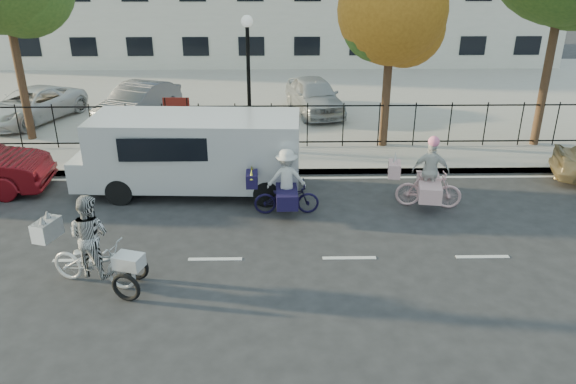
{
  "coord_description": "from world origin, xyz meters",
  "views": [
    {
      "loc": [
        1.44,
        -10.85,
        6.43
      ],
      "look_at": [
        1.65,
        1.2,
        1.1
      ],
      "focal_mm": 35.0,
      "sensor_mm": 36.0,
      "label": 1
    }
  ],
  "objects_px": {
    "zebra_trike": "(92,251)",
    "unicorn_bike": "(428,182)",
    "white_van": "(193,151)",
    "lot_car_c": "(138,102)",
    "bull_bike": "(285,188)",
    "lot_car_d": "(314,95)",
    "lamppost": "(248,61)",
    "lot_car_b": "(31,105)"
  },
  "relations": [
    {
      "from": "lamppost",
      "to": "white_van",
      "type": "height_order",
      "value": "lamppost"
    },
    {
      "from": "lamppost",
      "to": "bull_bike",
      "type": "distance_m",
      "value": 5.2
    },
    {
      "from": "white_van",
      "to": "unicorn_bike",
      "type": "bearing_deg",
      "value": -7.87
    },
    {
      "from": "zebra_trike",
      "to": "white_van",
      "type": "xyz_separation_m",
      "value": [
        1.41,
        4.72,
        0.44
      ]
    },
    {
      "from": "bull_bike",
      "to": "lamppost",
      "type": "bearing_deg",
      "value": 12.32
    },
    {
      "from": "lot_car_c",
      "to": "lot_car_d",
      "type": "bearing_deg",
      "value": 27.3
    },
    {
      "from": "bull_bike",
      "to": "zebra_trike",
      "type": "bearing_deg",
      "value": 127.95
    },
    {
      "from": "bull_bike",
      "to": "white_van",
      "type": "xyz_separation_m",
      "value": [
        -2.54,
        1.47,
        0.51
      ]
    },
    {
      "from": "zebra_trike",
      "to": "lamppost",
      "type": "bearing_deg",
      "value": -2.78
    },
    {
      "from": "zebra_trike",
      "to": "bull_bike",
      "type": "xyz_separation_m",
      "value": [
        3.95,
        3.25,
        -0.07
      ]
    },
    {
      "from": "zebra_trike",
      "to": "lot_car_c",
      "type": "height_order",
      "value": "zebra_trike"
    },
    {
      "from": "white_van",
      "to": "zebra_trike",
      "type": "bearing_deg",
      "value": -104.06
    },
    {
      "from": "lot_car_c",
      "to": "zebra_trike",
      "type": "bearing_deg",
      "value": -61.64
    },
    {
      "from": "lot_car_c",
      "to": "white_van",
      "type": "bearing_deg",
      "value": -45.28
    },
    {
      "from": "lamppost",
      "to": "lot_car_c",
      "type": "bearing_deg",
      "value": 140.63
    },
    {
      "from": "bull_bike",
      "to": "lot_car_c",
      "type": "height_order",
      "value": "bull_bike"
    },
    {
      "from": "unicorn_bike",
      "to": "bull_bike",
      "type": "height_order",
      "value": "unicorn_bike"
    },
    {
      "from": "lamppost",
      "to": "lot_car_c",
      "type": "relative_size",
      "value": 1.02
    },
    {
      "from": "white_van",
      "to": "lamppost",
      "type": "bearing_deg",
      "value": 67.0
    },
    {
      "from": "lamppost",
      "to": "bull_bike",
      "type": "xyz_separation_m",
      "value": [
        1.1,
        -4.47,
        -2.41
      ]
    },
    {
      "from": "bull_bike",
      "to": "lot_car_d",
      "type": "relative_size",
      "value": 0.45
    },
    {
      "from": "unicorn_bike",
      "to": "lot_car_d",
      "type": "relative_size",
      "value": 0.48
    },
    {
      "from": "white_van",
      "to": "lot_car_c",
      "type": "height_order",
      "value": "white_van"
    },
    {
      "from": "unicorn_bike",
      "to": "zebra_trike",
      "type": "bearing_deg",
      "value": 124.68
    },
    {
      "from": "zebra_trike",
      "to": "unicorn_bike",
      "type": "distance_m",
      "value": 8.48
    },
    {
      "from": "zebra_trike",
      "to": "unicorn_bike",
      "type": "bearing_deg",
      "value": -47.71
    },
    {
      "from": "white_van",
      "to": "lot_car_b",
      "type": "distance_m",
      "value": 9.68
    },
    {
      "from": "lamppost",
      "to": "white_van",
      "type": "relative_size",
      "value": 0.69
    },
    {
      "from": "zebra_trike",
      "to": "white_van",
      "type": "height_order",
      "value": "white_van"
    },
    {
      "from": "zebra_trike",
      "to": "bull_bike",
      "type": "distance_m",
      "value": 5.12
    },
    {
      "from": "zebra_trike",
      "to": "lot_car_d",
      "type": "bearing_deg",
      "value": -5.64
    },
    {
      "from": "lamppost",
      "to": "white_van",
      "type": "bearing_deg",
      "value": -115.58
    },
    {
      "from": "zebra_trike",
      "to": "unicorn_bike",
      "type": "height_order",
      "value": "zebra_trike"
    },
    {
      "from": "unicorn_bike",
      "to": "lot_car_b",
      "type": "bearing_deg",
      "value": 70.01
    },
    {
      "from": "lot_car_c",
      "to": "bull_bike",
      "type": "bearing_deg",
      "value": -35.4
    },
    {
      "from": "white_van",
      "to": "lot_car_c",
      "type": "relative_size",
      "value": 1.47
    },
    {
      "from": "lamppost",
      "to": "lot_car_b",
      "type": "height_order",
      "value": "lamppost"
    },
    {
      "from": "bull_bike",
      "to": "lot_car_d",
      "type": "xyz_separation_m",
      "value": [
        1.28,
        9.02,
        0.16
      ]
    },
    {
      "from": "zebra_trike",
      "to": "unicorn_bike",
      "type": "relative_size",
      "value": 1.15
    },
    {
      "from": "unicorn_bike",
      "to": "white_van",
      "type": "xyz_separation_m",
      "value": [
        -6.29,
        1.16,
        0.47
      ]
    },
    {
      "from": "lamppost",
      "to": "zebra_trike",
      "type": "distance_m",
      "value": 8.56
    },
    {
      "from": "lamppost",
      "to": "bull_bike",
      "type": "height_order",
      "value": "lamppost"
    }
  ]
}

